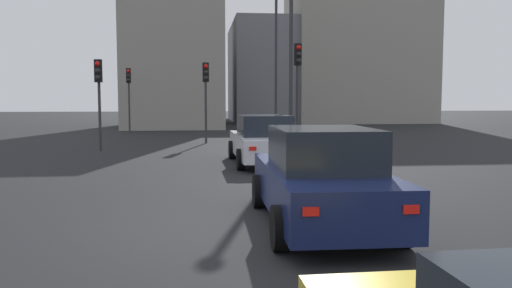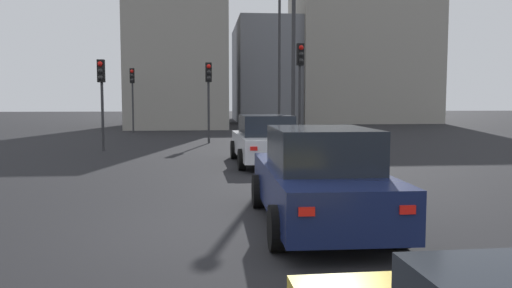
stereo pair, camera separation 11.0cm
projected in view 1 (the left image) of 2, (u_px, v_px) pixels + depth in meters
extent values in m
cube|color=black|center=(213.00, 239.00, 8.04)|extent=(160.00, 160.00, 0.20)
cube|color=silver|center=(263.00, 145.00, 16.61)|extent=(4.73, 1.86, 0.68)
cube|color=#1E232B|center=(264.00, 125.00, 16.32)|extent=(2.15, 1.59, 0.64)
cylinder|color=black|center=(282.00, 149.00, 18.19)|extent=(0.65, 0.24, 0.64)
cylinder|color=black|center=(232.00, 150.00, 17.96)|extent=(0.65, 0.24, 0.64)
cylinder|color=black|center=(299.00, 159.00, 15.31)|extent=(0.65, 0.24, 0.64)
cylinder|color=black|center=(241.00, 159.00, 15.08)|extent=(0.65, 0.24, 0.64)
cube|color=red|center=(298.00, 148.00, 14.35)|extent=(0.03, 0.20, 0.11)
cube|color=red|center=(253.00, 149.00, 14.19)|extent=(0.03, 0.20, 0.11)
cube|color=#141E4C|center=(320.00, 188.00, 8.54)|extent=(4.63, 1.79, 0.71)
cube|color=#1E232B|center=(323.00, 148.00, 8.25)|extent=(2.09, 1.55, 0.66)
cylinder|color=black|center=(347.00, 190.00, 10.06)|extent=(0.64, 0.23, 0.64)
cylinder|color=black|center=(259.00, 191.00, 9.90)|extent=(0.64, 0.23, 0.64)
cylinder|color=black|center=(402.00, 225.00, 7.23)|extent=(0.64, 0.23, 0.64)
cylinder|color=black|center=(280.00, 228.00, 7.07)|extent=(0.64, 0.23, 0.64)
cube|color=red|center=(411.00, 209.00, 6.29)|extent=(0.03, 0.20, 0.11)
cube|color=red|center=(311.00, 212.00, 6.17)|extent=(0.03, 0.20, 0.11)
cylinder|color=#2D2D30|center=(129.00, 108.00, 31.62)|extent=(0.11, 0.11, 3.05)
cube|color=black|center=(128.00, 76.00, 31.39)|extent=(0.21, 0.29, 0.90)
sphere|color=red|center=(128.00, 71.00, 31.26)|extent=(0.20, 0.20, 0.20)
sphere|color=black|center=(128.00, 76.00, 31.28)|extent=(0.20, 0.20, 0.20)
sphere|color=black|center=(128.00, 80.00, 31.31)|extent=(0.20, 0.20, 0.20)
cylinder|color=#2D2D30|center=(206.00, 113.00, 24.24)|extent=(0.11, 0.11, 2.88)
cube|color=black|center=(206.00, 72.00, 24.02)|extent=(0.23, 0.30, 0.90)
sphere|color=red|center=(206.00, 66.00, 23.89)|extent=(0.20, 0.20, 0.20)
sphere|color=black|center=(206.00, 72.00, 23.91)|extent=(0.20, 0.20, 0.20)
sphere|color=black|center=(206.00, 78.00, 23.94)|extent=(0.20, 0.20, 0.20)
cylinder|color=#2D2D30|center=(100.00, 117.00, 20.61)|extent=(0.11, 0.11, 2.75)
cube|color=black|center=(98.00, 71.00, 20.39)|extent=(0.22, 0.29, 0.90)
sphere|color=red|center=(97.00, 64.00, 20.26)|extent=(0.20, 0.20, 0.20)
sphere|color=black|center=(97.00, 71.00, 20.29)|extent=(0.20, 0.20, 0.20)
sphere|color=black|center=(98.00, 78.00, 20.31)|extent=(0.20, 0.20, 0.20)
cylinder|color=#2D2D30|center=(297.00, 107.00, 21.65)|extent=(0.11, 0.11, 3.48)
cube|color=black|center=(298.00, 54.00, 21.40)|extent=(0.23, 0.30, 0.90)
sphere|color=red|center=(299.00, 48.00, 21.27)|extent=(0.20, 0.20, 0.20)
sphere|color=black|center=(299.00, 54.00, 21.29)|extent=(0.20, 0.20, 0.20)
sphere|color=black|center=(299.00, 61.00, 21.32)|extent=(0.20, 0.20, 0.20)
cylinder|color=#2D2D30|center=(291.00, 40.00, 20.71)|extent=(0.16, 0.16, 8.93)
cylinder|color=#2D2D30|center=(276.00, 62.00, 31.15)|extent=(0.16, 0.16, 8.59)
cube|color=gray|center=(357.00, 31.00, 46.51)|extent=(9.08, 11.95, 16.48)
cube|color=slate|center=(266.00, 73.00, 48.57)|extent=(13.26, 6.43, 8.98)
cube|color=gray|center=(176.00, 43.00, 39.70)|extent=(12.41, 7.02, 12.77)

